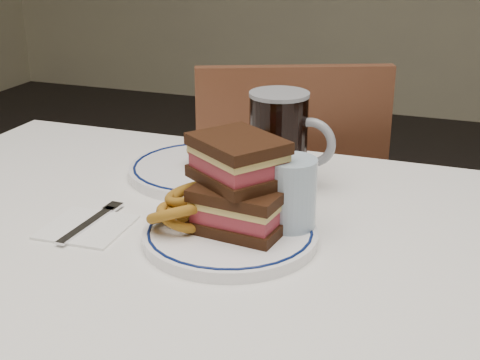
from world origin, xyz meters
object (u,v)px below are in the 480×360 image
(reuben_sandwich, at_px, (240,184))
(far_plate, at_px, (205,169))
(beer_mug, at_px, (280,140))
(chair_far, at_px, (284,223))
(main_plate, at_px, (230,234))

(reuben_sandwich, height_order, far_plate, reuben_sandwich)
(reuben_sandwich, bearing_deg, beer_mug, 90.45)
(chair_far, distance_m, main_plate, 0.68)
(reuben_sandwich, bearing_deg, far_plate, 124.12)
(main_plate, xyz_separation_m, far_plate, (-0.14, 0.24, 0.00))
(chair_far, distance_m, reuben_sandwich, 0.70)
(chair_far, distance_m, far_plate, 0.47)
(chair_far, xyz_separation_m, reuben_sandwich, (0.10, -0.60, 0.34))
(chair_far, xyz_separation_m, main_plate, (0.10, -0.62, 0.27))
(main_plate, distance_m, far_plate, 0.27)
(main_plate, xyz_separation_m, reuben_sandwich, (0.01, 0.02, 0.07))
(main_plate, relative_size, beer_mug, 1.51)
(main_plate, bearing_deg, reuben_sandwich, 67.60)
(chair_far, relative_size, far_plate, 3.29)
(chair_far, bearing_deg, far_plate, -96.37)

